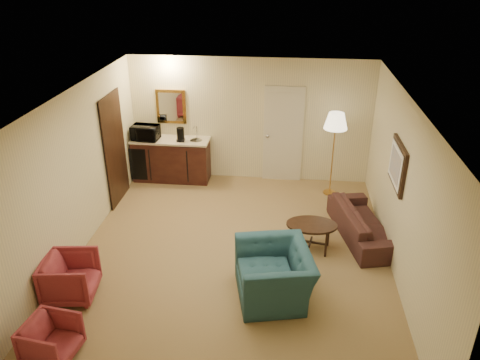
# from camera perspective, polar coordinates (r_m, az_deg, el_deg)

# --- Properties ---
(ground) EXTENTS (6.00, 6.00, 0.00)m
(ground) POSITION_cam_1_polar(r_m,az_deg,el_deg) (7.70, -0.88, -9.19)
(ground) COLOR #92714A
(ground) RESTS_ON ground
(room_walls) EXTENTS (5.02, 6.01, 2.61)m
(room_walls) POSITION_cam_1_polar(r_m,az_deg,el_deg) (7.58, -0.99, 4.95)
(room_walls) COLOR beige
(room_walls) RESTS_ON ground
(wetbar_cabinet) EXTENTS (1.64, 0.58, 0.92)m
(wetbar_cabinet) POSITION_cam_1_polar(r_m,az_deg,el_deg) (10.11, -8.34, 2.51)
(wetbar_cabinet) COLOR #3A1B12
(wetbar_cabinet) RESTS_ON ground
(sofa) EXTENTS (0.94, 1.89, 0.71)m
(sofa) POSITION_cam_1_polar(r_m,az_deg,el_deg) (8.27, 14.83, -4.55)
(sofa) COLOR black
(sofa) RESTS_ON ground
(teal_armchair) EXTENTS (0.98, 1.28, 1.00)m
(teal_armchair) POSITION_cam_1_polar(r_m,az_deg,el_deg) (6.64, 4.21, -10.45)
(teal_armchair) COLOR #214A54
(teal_armchair) RESTS_ON ground
(rose_chair_near) EXTENTS (0.73, 0.77, 0.71)m
(rose_chair_near) POSITION_cam_1_polar(r_m,az_deg,el_deg) (7.11, -19.99, -10.87)
(rose_chair_near) COLOR #993239
(rose_chair_near) RESTS_ON ground
(rose_chair_far) EXTENTS (0.60, 0.64, 0.59)m
(rose_chair_far) POSITION_cam_1_polar(r_m,az_deg,el_deg) (6.30, -22.05, -17.44)
(rose_chair_far) COLOR #993239
(rose_chair_far) RESTS_ON ground
(coffee_table) EXTENTS (0.91, 0.70, 0.48)m
(coffee_table) POSITION_cam_1_polar(r_m,az_deg,el_deg) (7.83, 8.64, -6.78)
(coffee_table) COLOR black
(coffee_table) RESTS_ON ground
(floor_lamp) EXTENTS (0.55, 0.55, 1.72)m
(floor_lamp) POSITION_cam_1_polar(r_m,az_deg,el_deg) (9.40, 11.25, 3.08)
(floor_lamp) COLOR #BB8A3E
(floor_lamp) RESTS_ON ground
(waste_bin) EXTENTS (0.34, 0.34, 0.33)m
(waste_bin) POSITION_cam_1_polar(r_m,az_deg,el_deg) (10.03, -4.72, 0.66)
(waste_bin) COLOR black
(waste_bin) RESTS_ON ground
(microwave) EXTENTS (0.57, 0.34, 0.37)m
(microwave) POSITION_cam_1_polar(r_m,az_deg,el_deg) (9.94, -11.48, 5.87)
(microwave) COLOR black
(microwave) RESTS_ON wetbar_cabinet
(coffee_maker) EXTENTS (0.18, 0.18, 0.29)m
(coffee_maker) POSITION_cam_1_polar(r_m,az_deg,el_deg) (9.75, -7.26, 5.51)
(coffee_maker) COLOR black
(coffee_maker) RESTS_ON wetbar_cabinet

